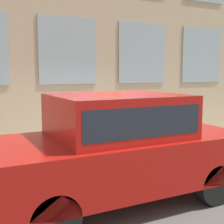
# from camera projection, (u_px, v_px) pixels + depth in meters

# --- Properties ---
(ground_plane) EXTENTS (80.00, 80.00, 0.00)m
(ground_plane) POSITION_uv_depth(u_px,v_px,m) (107.00, 174.00, 6.77)
(ground_plane) COLOR #514F4C
(sidewalk) EXTENTS (2.41, 60.00, 0.12)m
(sidewalk) POSITION_uv_depth(u_px,v_px,m) (86.00, 158.00, 7.83)
(sidewalk) COLOR #A8A093
(sidewalk) RESTS_ON ground_plane
(fire_hydrant) EXTENTS (0.33, 0.45, 0.75)m
(fire_hydrant) POSITION_uv_depth(u_px,v_px,m) (101.00, 145.00, 7.35)
(fire_hydrant) COLOR gray
(fire_hydrant) RESTS_ON sidewalk
(person) EXTENTS (0.25, 0.17, 1.05)m
(person) POSITION_uv_depth(u_px,v_px,m) (122.00, 128.00, 8.10)
(person) COLOR #232328
(person) RESTS_ON sidewalk
(parked_car_red_near) EXTENTS (1.97, 4.42, 1.83)m
(parked_car_red_near) POSITION_uv_depth(u_px,v_px,m) (117.00, 144.00, 5.27)
(parked_car_red_near) COLOR black
(parked_car_red_near) RESTS_ON ground_plane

